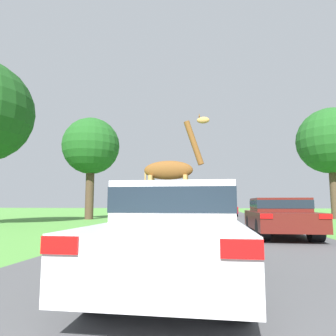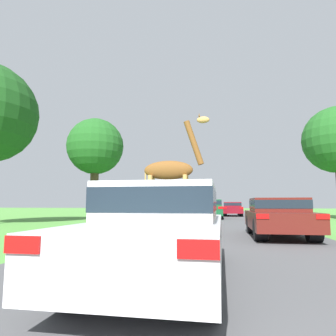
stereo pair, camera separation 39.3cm
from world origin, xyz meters
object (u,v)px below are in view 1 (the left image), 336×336
car_verge_right (227,208)px  tree_right_cluster (331,141)px  car_lead_maroon (180,227)px  car_far_ahead (184,212)px  giraffe_near_road (171,175)px  tree_far_right (91,147)px  sign_post (124,204)px  car_queue_right (206,208)px  car_queue_left (279,216)px

car_verge_right → tree_right_cluster: bearing=-31.2°
car_lead_maroon → car_far_ahead: (-1.12, 12.52, -0.09)m
giraffe_near_road → tree_far_right: (-7.41, 8.57, 3.10)m
car_far_ahead → car_verge_right: car_verge_right is taller
car_lead_maroon → car_far_ahead: bearing=95.1°
car_far_ahead → car_verge_right: bearing=76.2°
car_verge_right → sign_post: 13.69m
car_far_ahead → tree_right_cluster: size_ratio=0.52×
giraffe_near_road → car_far_ahead: size_ratio=1.15×
tree_right_cluster → car_far_ahead: bearing=-145.7°
sign_post → tree_right_cluster: bearing=26.1°
car_lead_maroon → car_far_ahead: 12.57m
tree_right_cluster → car_verge_right: bearing=148.8°
car_far_ahead → sign_post: bearing=175.2°
car_queue_right → car_far_ahead: (-1.14, -6.79, -0.10)m
car_queue_right → car_far_ahead: bearing=-99.5°
car_queue_left → tree_far_right: (-11.50, 10.43, 4.78)m
giraffe_near_road → tree_far_right: tree_far_right is taller
car_far_ahead → tree_right_cluster: tree_right_cluster is taller
car_queue_left → car_verge_right: car_queue_left is taller
car_lead_maroon → car_verge_right: size_ratio=1.18×
sign_post → car_far_ahead: bearing=-4.8°
car_lead_maroon → car_queue_left: car_lead_maroon is taller
car_queue_right → car_far_ahead: car_queue_right is taller
car_far_ahead → sign_post: size_ratio=2.79×
giraffe_near_road → sign_post: size_ratio=3.20×
car_queue_left → car_queue_right: bearing=102.3°
car_queue_left → tree_far_right: tree_far_right is taller
car_queue_left → car_far_ahead: (-3.95, 6.14, -0.04)m
tree_right_cluster → car_lead_maroon: bearing=-116.2°
tree_right_cluster → giraffe_near_road: bearing=-133.3°
tree_right_cluster → tree_far_right: bearing=-170.3°
car_verge_right → tree_far_right: bearing=-143.0°
giraffe_near_road → car_queue_right: size_ratio=1.17×
sign_post → car_queue_left: bearing=-40.2°
car_lead_maroon → tree_right_cluster: size_ratio=0.56×
tree_right_cluster → sign_post: 16.98m
car_lead_maroon → car_queue_left: size_ratio=1.13×
car_queue_left → car_verge_right: size_ratio=1.04×
car_queue_right → tree_right_cluster: (9.79, 0.65, 5.25)m
car_lead_maroon → car_verge_right: car_lead_maroon is taller
giraffe_near_road → car_lead_maroon: bearing=7.4°
car_verge_right → car_queue_left: bearing=-87.1°
car_queue_right → sign_post: (-4.81, -6.49, 0.34)m
giraffe_near_road → car_lead_maroon: (1.26, -8.23, -1.62)m
car_queue_right → car_verge_right: size_ratio=1.07×
car_queue_right → car_verge_right: (1.87, 5.45, -0.08)m
car_queue_left → tree_right_cluster: bearing=62.8°
giraffe_near_road → car_queue_right: (1.28, 11.08, -1.62)m
car_lead_maroon → tree_right_cluster: (9.81, 19.97, 5.26)m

